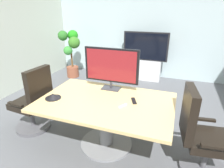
{
  "coord_description": "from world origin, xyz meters",
  "views": [
    {
      "loc": [
        0.83,
        -2.29,
        1.9
      ],
      "look_at": [
        -0.03,
        0.09,
        0.87
      ],
      "focal_mm": 30.27,
      "sensor_mm": 36.0,
      "label": 1
    }
  ],
  "objects": [
    {
      "name": "tv_monitor",
      "position": [
        -0.1,
        0.25,
        1.08
      ],
      "size": [
        0.84,
        0.18,
        0.64
      ],
      "color": "#333338",
      "rests_on": "conference_table"
    },
    {
      "name": "wall_back_glass_partition",
      "position": [
        0.0,
        3.16,
        1.39
      ],
      "size": [
        5.65,
        0.1,
        2.78
      ],
      "primitive_type": "cube",
      "color": "#9EB2B7",
      "rests_on": "ground"
    },
    {
      "name": "conference_phone",
      "position": [
        -0.75,
        -0.34,
        0.75
      ],
      "size": [
        0.22,
        0.22,
        0.07
      ],
      "color": "black",
      "rests_on": "conference_table"
    },
    {
      "name": "ground_plane",
      "position": [
        0.0,
        0.0,
        0.0
      ],
      "size": [
        7.32,
        7.32,
        0.0
      ],
      "primitive_type": "plane",
      "color": "#515459"
    },
    {
      "name": "whiteboard_marker",
      "position": [
        0.24,
        -0.24,
        0.73
      ],
      "size": [
        0.08,
        0.12,
        0.02
      ],
      "primitive_type": "cube",
      "rotation": [
        0.0,
        0.0,
        1.05
      ],
      "color": "silver",
      "rests_on": "conference_table"
    },
    {
      "name": "conference_table",
      "position": [
        -0.03,
        -0.16,
        0.54
      ],
      "size": [
        1.81,
        1.17,
        0.72
      ],
      "color": "tan",
      "rests_on": "ground"
    },
    {
      "name": "remote_control",
      "position": [
        0.34,
        -0.05,
        0.73
      ],
      "size": [
        0.11,
        0.18,
        0.02
      ],
      "primitive_type": "cube",
      "rotation": [
        0.0,
        0.0,
        0.4
      ],
      "color": "black",
      "rests_on": "conference_table"
    },
    {
      "name": "wall_display_unit",
      "position": [
        -0.04,
        2.8,
        0.44
      ],
      "size": [
        1.2,
        0.36,
        1.31
      ],
      "color": "#B7BABC",
      "rests_on": "ground"
    },
    {
      "name": "office_chair_right",
      "position": [
        1.19,
        -0.23,
        0.46
      ],
      "size": [
        0.62,
        0.6,
        1.09
      ],
      "rotation": [
        0.0,
        0.0,
        1.71
      ],
      "color": "#4C4C51",
      "rests_on": "ground"
    },
    {
      "name": "potted_plant",
      "position": [
        -2.06,
        2.31,
        0.81
      ],
      "size": [
        0.62,
        0.57,
        1.31
      ],
      "color": "brown",
      "rests_on": "ground"
    },
    {
      "name": "office_chair_left",
      "position": [
        -1.24,
        -0.21,
        0.46
      ],
      "size": [
        0.61,
        0.59,
        1.09
      ],
      "rotation": [
        0.0,
        0.0,
        -1.65
      ],
      "color": "#4C4C51",
      "rests_on": "ground"
    }
  ]
}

